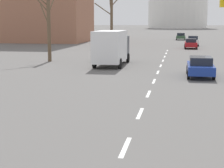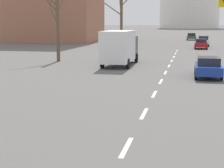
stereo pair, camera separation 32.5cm
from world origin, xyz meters
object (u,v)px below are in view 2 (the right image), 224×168
Objects in this scene: sedan_near_left at (192,36)px; sedan_mid_centre at (201,44)px; delivery_truck at (120,47)px; sedan_far_left at (203,41)px; sedan_near_right at (208,67)px.

sedan_near_left reaches higher than sedan_mid_centre.
sedan_near_left is 49.83m from delivery_truck.
sedan_near_right is at bearing -91.01° from sedan_far_left.
sedan_near_left is at bearing 95.41° from sedan_far_left.
delivery_truck reaches higher than sedan_near_left.
delivery_truck is at bearing -105.53° from sedan_far_left.
delivery_truck reaches higher than sedan_near_right.
sedan_near_left is 0.96× the size of sedan_near_right.
sedan_near_left reaches higher than sedan_near_right.
sedan_near_right and sedan_mid_centre have the same top height.
sedan_far_left is (0.50, 6.38, 0.09)m from sedan_mid_centre.
sedan_mid_centre is 0.55× the size of delivery_truck.
sedan_mid_centre is 6.40m from sedan_far_left.
delivery_truck is at bearing -108.43° from sedan_mid_centre.
sedan_far_left is (1.90, -20.08, 0.07)m from sedan_near_left.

